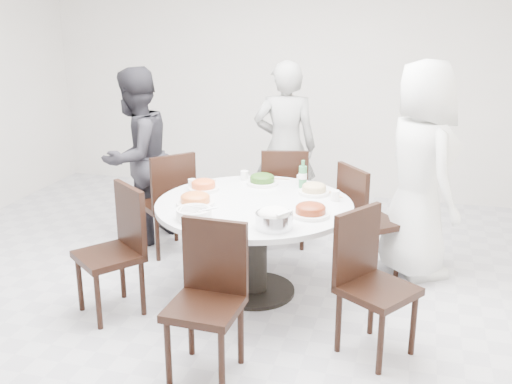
% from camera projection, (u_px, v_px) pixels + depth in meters
% --- Properties ---
extents(floor, '(6.00, 6.00, 0.01)m').
position_uv_depth(floor, '(210.00, 303.00, 4.58)').
color(floor, silver).
rests_on(floor, ground).
extents(wall_back, '(6.00, 0.01, 2.80)m').
position_uv_depth(wall_back, '(294.00, 75.00, 6.92)').
color(wall_back, silver).
rests_on(wall_back, ground).
extents(dining_table, '(1.50, 1.50, 0.75)m').
position_uv_depth(dining_table, '(254.00, 248.00, 4.65)').
color(dining_table, white).
rests_on(dining_table, floor).
extents(chair_ne, '(0.59, 0.59, 0.95)m').
position_uv_depth(chair_ne, '(370.00, 220.00, 4.97)').
color(chair_ne, black).
rests_on(chair_ne, floor).
extents(chair_n, '(0.51, 0.51, 0.95)m').
position_uv_depth(chair_n, '(284.00, 196.00, 5.60)').
color(chair_n, black).
rests_on(chair_n, floor).
extents(chair_nw, '(0.59, 0.59, 0.95)m').
position_uv_depth(chair_nw, '(166.00, 202.00, 5.43)').
color(chair_nw, black).
rests_on(chair_nw, floor).
extents(chair_sw, '(0.59, 0.59, 0.95)m').
position_uv_depth(chair_sw, '(108.00, 253.00, 4.31)').
color(chair_sw, black).
rests_on(chair_sw, floor).
extents(chair_s, '(0.44, 0.44, 0.95)m').
position_uv_depth(chair_s, '(204.00, 304.00, 3.58)').
color(chair_s, black).
rests_on(chair_s, floor).
extents(chair_se, '(0.58, 0.58, 0.95)m').
position_uv_depth(chair_se, '(378.00, 287.00, 3.80)').
color(chair_se, black).
rests_on(chair_se, floor).
extents(diner_right, '(0.92, 1.04, 1.79)m').
position_uv_depth(diner_right, '(420.00, 171.00, 4.86)').
color(diner_right, silver).
rests_on(diner_right, floor).
extents(diner_middle, '(0.68, 0.51, 1.69)m').
position_uv_depth(diner_middle, '(285.00, 147.00, 5.88)').
color(diner_middle, black).
rests_on(diner_middle, floor).
extents(diner_left, '(0.80, 0.93, 1.66)m').
position_uv_depth(diner_left, '(136.00, 157.00, 5.56)').
color(diner_left, black).
rests_on(diner_left, floor).
extents(dish_greens, '(0.26, 0.26, 0.07)m').
position_uv_depth(dish_greens, '(262.00, 181.00, 4.99)').
color(dish_greens, white).
rests_on(dish_greens, dining_table).
extents(dish_pale, '(0.24, 0.24, 0.07)m').
position_uv_depth(dish_pale, '(314.00, 190.00, 4.74)').
color(dish_pale, white).
rests_on(dish_pale, dining_table).
extents(dish_orange, '(0.25, 0.25, 0.07)m').
position_uv_depth(dish_orange, '(203.00, 186.00, 4.83)').
color(dish_orange, white).
rests_on(dish_orange, dining_table).
extents(dish_redbrown, '(0.28, 0.28, 0.07)m').
position_uv_depth(dish_redbrown, '(311.00, 211.00, 4.25)').
color(dish_redbrown, white).
rests_on(dish_redbrown, dining_table).
extents(dish_tofu, '(0.29, 0.29, 0.07)m').
position_uv_depth(dish_tofu, '(195.00, 200.00, 4.48)').
color(dish_tofu, white).
rests_on(dish_tofu, dining_table).
extents(rice_bowl, '(0.25, 0.25, 0.11)m').
position_uv_depth(rice_bowl, '(274.00, 221.00, 4.01)').
color(rice_bowl, silver).
rests_on(rice_bowl, dining_table).
extents(soup_bowl, '(0.25, 0.25, 0.08)m').
position_uv_depth(soup_bowl, '(194.00, 214.00, 4.18)').
color(soup_bowl, white).
rests_on(soup_bowl, dining_table).
extents(beverage_bottle, '(0.07, 0.07, 0.23)m').
position_uv_depth(beverage_bottle, '(303.00, 174.00, 4.88)').
color(beverage_bottle, '#317B48').
rests_on(beverage_bottle, dining_table).
extents(tea_cups, '(0.07, 0.07, 0.08)m').
position_uv_depth(tea_cups, '(278.00, 176.00, 5.11)').
color(tea_cups, white).
rests_on(tea_cups, dining_table).
extents(chopsticks, '(0.24, 0.04, 0.01)m').
position_uv_depth(chopsticks, '(273.00, 178.00, 5.17)').
color(chopsticks, tan).
rests_on(chopsticks, dining_table).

